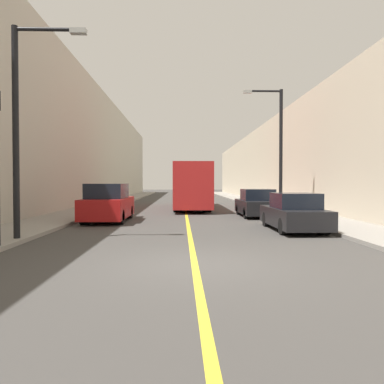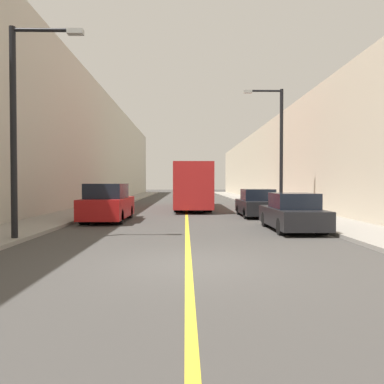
# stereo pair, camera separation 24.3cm
# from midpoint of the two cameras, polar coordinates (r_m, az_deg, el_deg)

# --- Properties ---
(ground_plane) EXTENTS (200.00, 200.00, 0.00)m
(ground_plane) POSITION_cam_midpoint_polar(r_m,az_deg,el_deg) (8.78, 0.27, -11.00)
(ground_plane) COLOR #3F3D3A
(sidewalk_left) EXTENTS (2.73, 72.00, 0.13)m
(sidewalk_left) POSITION_cam_midpoint_polar(r_m,az_deg,el_deg) (39.15, -10.41, -1.31)
(sidewalk_left) COLOR gray
(sidewalk_left) RESTS_ON ground
(sidewalk_right) EXTENTS (2.73, 72.00, 0.13)m
(sidewalk_right) POSITION_cam_midpoint_polar(r_m,az_deg,el_deg) (39.21, 8.94, -1.30)
(sidewalk_right) COLOR gray
(sidewalk_right) RESTS_ON ground
(building_row_left) EXTENTS (4.00, 72.00, 10.95)m
(building_row_left) POSITION_cam_midpoint_polar(r_m,az_deg,el_deg) (39.95, -15.24, 6.48)
(building_row_left) COLOR #B7B2A3
(building_row_left) RESTS_ON ground
(building_row_right) EXTENTS (4.00, 72.00, 7.83)m
(building_row_right) POSITION_cam_midpoint_polar(r_m,az_deg,el_deg) (39.94, 13.73, 4.24)
(building_row_right) COLOR beige
(building_row_right) RESTS_ON ground
(road_center_line) EXTENTS (0.16, 72.00, 0.01)m
(road_center_line) POSITION_cam_midpoint_polar(r_m,az_deg,el_deg) (38.62, -0.73, -1.42)
(road_center_line) COLOR gold
(road_center_line) RESTS_ON ground
(bus) EXTENTS (2.45, 11.21, 3.18)m
(bus) POSITION_cam_midpoint_polar(r_m,az_deg,el_deg) (27.59, 0.25, 0.99)
(bus) COLOR #AD1E1E
(bus) RESTS_ON ground
(parked_suv_left) EXTENTS (1.94, 4.79, 1.85)m
(parked_suv_left) POSITION_cam_midpoint_polar(r_m,az_deg,el_deg) (18.83, -12.36, -1.77)
(parked_suv_left) COLOR maroon
(parked_suv_left) RESTS_ON ground
(car_right_near) EXTENTS (1.78, 4.32, 1.49)m
(car_right_near) POSITION_cam_midpoint_polar(r_m,az_deg,el_deg) (15.36, 15.49, -3.20)
(car_right_near) COLOR black
(car_right_near) RESTS_ON ground
(car_right_mid) EXTENTS (1.85, 4.26, 1.55)m
(car_right_mid) POSITION_cam_midpoint_polar(r_m,az_deg,el_deg) (21.24, 10.20, -1.86)
(car_right_mid) COLOR black
(car_right_mid) RESTS_ON ground
(street_lamp_left) EXTENTS (2.33, 0.24, 6.67)m
(street_lamp_left) POSITION_cam_midpoint_polar(r_m,az_deg,el_deg) (13.17, -24.26, 10.31)
(street_lamp_left) COLOR black
(street_lamp_left) RESTS_ON sidewalk_left
(street_lamp_right) EXTENTS (2.33, 0.24, 7.19)m
(street_lamp_right) POSITION_cam_midpoint_polar(r_m,az_deg,el_deg) (22.50, 13.28, 7.30)
(street_lamp_right) COLOR black
(street_lamp_right) RESTS_ON sidewalk_right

